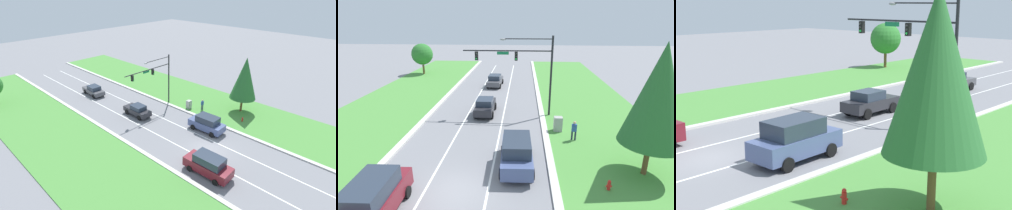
{
  "view_description": "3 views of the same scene",
  "coord_description": "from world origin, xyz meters",
  "views": [
    {
      "loc": [
        -21.43,
        -13.87,
        17.7
      ],
      "look_at": [
        2.53,
        8.94,
        1.93
      ],
      "focal_mm": 28.0,
      "sensor_mm": 36.0,
      "label": 1
    },
    {
      "loc": [
        3.64,
        -12.34,
        9.44
      ],
      "look_at": [
        2.2,
        10.02,
        1.83
      ],
      "focal_mm": 28.0,
      "sensor_mm": 36.0,
      "label": 2
    },
    {
      "loc": [
        19.89,
        -11.47,
        7.6
      ],
      "look_at": [
        1.97,
        7.73,
        1.73
      ],
      "focal_mm": 50.0,
      "sensor_mm": 36.0,
      "label": 3
    }
  ],
  "objects": [
    {
      "name": "traffic_signal_mast",
      "position": [
        3.9,
        12.4,
        5.22
      ],
      "size": [
        8.45,
        0.41,
        7.78
      ],
      "color": "black",
      "rests_on": "ground_plane"
    },
    {
      "name": "fire_hydrant",
      "position": [
        8.66,
        0.58,
        0.34
      ],
      "size": [
        0.34,
        0.2,
        0.7
      ],
      "color": "red",
      "rests_on": "ground_plane"
    },
    {
      "name": "conifer_near_right_tree",
      "position": [
        11.34,
        2.36,
        5.22
      ],
      "size": [
        3.74,
        3.74,
        8.22
      ],
      "color": "brown",
      "rests_on": "ground_plane"
    },
    {
      "name": "lane_stripe_inner_left",
      "position": [
        -1.8,
        0.0,
        0.0
      ],
      "size": [
        0.14,
        81.0,
        0.01
      ],
      "color": "white",
      "rests_on": "ground_plane"
    },
    {
      "name": "utility_cabinet",
      "position": [
        6.75,
        8.58,
        0.67
      ],
      "size": [
        0.7,
        0.6,
        1.33
      ],
      "color": "#9E9E99",
      "rests_on": "ground_plane"
    },
    {
      "name": "curb_strip_right",
      "position": [
        5.65,
        0.0,
        0.07
      ],
      "size": [
        0.5,
        90.0,
        0.15
      ],
      "color": "beige",
      "rests_on": "ground_plane"
    },
    {
      "name": "slate_blue_suv",
      "position": [
        3.36,
        2.79,
        1.06
      ],
      "size": [
        2.27,
        4.7,
        2.07
      ],
      "rotation": [
        0.0,
        0.0,
        0.03
      ],
      "color": "#475684",
      "rests_on": "ground_plane"
    },
    {
      "name": "grass_verge_left",
      "position": [
        -10.9,
        0.0,
        0.04
      ],
      "size": [
        10.0,
        90.0,
        0.08
      ],
      "color": "#4C8E3D",
      "rests_on": "ground_plane"
    },
    {
      "name": "pedestrian",
      "position": [
        7.78,
        6.83,
        0.94
      ],
      "size": [
        0.4,
        0.25,
        1.69
      ],
      "rotation": [
        0.0,
        0.0,
        3.06
      ],
      "color": "#232842",
      "rests_on": "ground_plane"
    },
    {
      "name": "charcoal_sedan",
      "position": [
        -0.07,
        12.53,
        0.84
      ],
      "size": [
        1.94,
        4.35,
        1.66
      ],
      "rotation": [
        0.0,
        0.0,
        -0.0
      ],
      "color": "#28282D",
      "rests_on": "ground_plane"
    },
    {
      "name": "ground_plane",
      "position": [
        0.0,
        0.0,
        0.0
      ],
      "size": [
        160.0,
        160.0,
        0.0
      ],
      "primitive_type": "plane",
      "color": "slate"
    },
    {
      "name": "curb_strip_left",
      "position": [
        -5.65,
        0.0,
        0.07
      ],
      "size": [
        0.5,
        90.0,
        0.15
      ],
      "color": "beige",
      "rests_on": "ground_plane"
    },
    {
      "name": "lane_stripe_inner_right",
      "position": [
        1.8,
        0.0,
        0.0
      ],
      "size": [
        0.14,
        81.0,
        0.01
      ],
      "color": "white",
      "rests_on": "ground_plane"
    },
    {
      "name": "graphite_sedan",
      "position": [
        -0.24,
        23.79,
        0.83
      ],
      "size": [
        2.13,
        4.66,
        1.64
      ],
      "rotation": [
        0.0,
        0.0,
        -0.04
      ],
      "color": "#4C4C51",
      "rests_on": "ground_plane"
    },
    {
      "name": "burgundy_suv",
      "position": [
        -3.44,
        -2.29,
        1.08
      ],
      "size": [
        2.22,
        5.01,
        2.14
      ],
      "rotation": [
        0.0,
        0.0,
        0.03
      ],
      "color": "maroon",
      "rests_on": "ground_plane"
    },
    {
      "name": "grass_verge_right",
      "position": [
        10.9,
        0.0,
        0.04
      ],
      "size": [
        10.0,
        90.0,
        0.08
      ],
      "color": "#4C8E3D",
      "rests_on": "ground_plane"
    }
  ]
}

